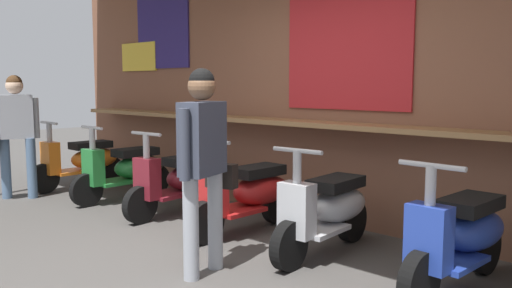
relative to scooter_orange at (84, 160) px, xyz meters
name	(u,v)px	position (x,y,z in m)	size (l,w,h in m)	color
ground_plane	(198,271)	(3.76, -1.08, -0.39)	(26.98, 26.98, 0.00)	#474442
market_stall_facade	(334,50)	(3.76, 0.73, 1.43)	(9.64, 2.69, 3.21)	brown
scooter_orange	(84,160)	(0.00, 0.00, 0.00)	(0.46, 1.40, 0.97)	orange
scooter_green	(128,169)	(1.13, 0.00, 0.00)	(0.46, 1.40, 0.97)	#237533
scooter_maroon	(181,180)	(2.20, 0.00, 0.00)	(0.48, 1.40, 0.97)	maroon
scooter_red	(249,193)	(3.28, 0.00, 0.00)	(0.46, 1.40, 0.97)	red
scooter_silver	(329,209)	(4.24, 0.00, 0.00)	(0.48, 1.40, 0.97)	#B2B5BA
scooter_blue	(461,235)	(5.40, 0.00, 0.00)	(0.48, 1.40, 0.97)	#233D9E
shopper_with_handbag	(204,152)	(3.83, -1.07, 0.57)	(0.39, 0.64, 1.59)	#999EA8
shopper_browsing	(15,125)	(0.05, -0.95, 0.56)	(0.38, 0.65, 1.58)	slate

